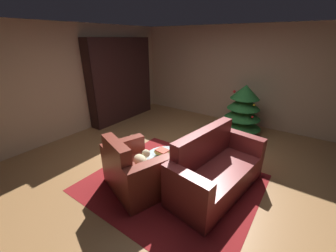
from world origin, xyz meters
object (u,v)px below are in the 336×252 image
coffee_table (166,158)px  bottle_on_table (175,155)px  couch_red (215,171)px  armchair_red (134,171)px  decorated_tree (243,110)px  book_stack_on_table (162,152)px  bookshelf_unit (125,81)px

coffee_table → bottle_on_table: size_ratio=2.89×
couch_red → coffee_table: couch_red is taller
armchair_red → couch_red: bearing=35.3°
couch_red → bottle_on_table: couch_red is taller
couch_red → coffee_table: 0.79m
decorated_tree → couch_red: bearing=-82.0°
couch_red → book_stack_on_table: size_ratio=7.67×
coffee_table → bottle_on_table: bearing=-9.2°
book_stack_on_table → bottle_on_table: 0.24m
armchair_red → bookshelf_unit: bearing=137.2°
bookshelf_unit → book_stack_on_table: 3.24m
bottle_on_table → bookshelf_unit: bearing=147.9°
couch_red → decorated_tree: bearing=98.0°
decorated_tree → coffee_table: bearing=-99.2°
coffee_table → decorated_tree: size_ratio=0.55×
bottle_on_table → decorated_tree: decorated_tree is taller
bookshelf_unit → decorated_tree: (3.11, 0.80, -0.45)m
book_stack_on_table → armchair_red: bearing=-113.5°
book_stack_on_table → bottle_on_table: bottle_on_table is taller
armchair_red → couch_red: couch_red is taller
bookshelf_unit → coffee_table: bearing=-33.4°
bookshelf_unit → book_stack_on_table: bearing=-34.3°
couch_red → decorated_tree: (-0.33, 2.34, 0.29)m
bookshelf_unit → armchair_red: bearing=-42.8°
armchair_red → coffee_table: size_ratio=1.76×
armchair_red → decorated_tree: decorated_tree is taller
armchair_red → decorated_tree: size_ratio=0.97×
armchair_red → coffee_table: armchair_red is taller
bookshelf_unit → decorated_tree: 3.25m
bookshelf_unit → decorated_tree: bearing=14.5°
bookshelf_unit → decorated_tree: bookshelf_unit is taller
bottle_on_table → decorated_tree: bearing=84.8°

